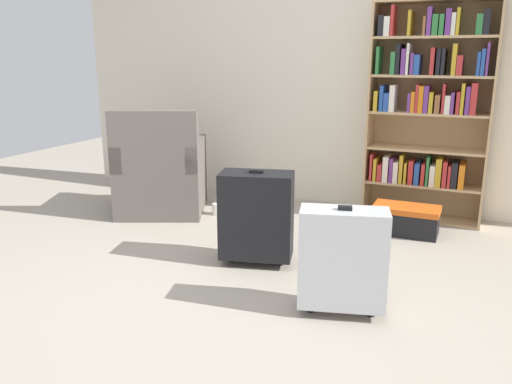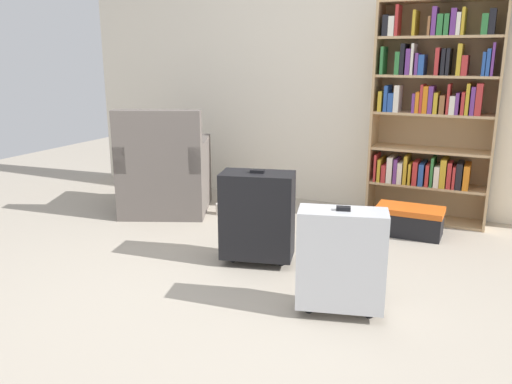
# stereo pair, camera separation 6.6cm
# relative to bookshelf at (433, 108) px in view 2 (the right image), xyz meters

# --- Properties ---
(ground_plane) EXTENTS (9.03, 9.03, 0.00)m
(ground_plane) POSITION_rel_bookshelf_xyz_m (-0.82, -2.05, -0.92)
(ground_plane) COLOR #9E9384
(back_wall) EXTENTS (5.16, 0.10, 2.60)m
(back_wall) POSITION_rel_bookshelf_xyz_m (-0.82, 0.20, 0.38)
(back_wall) COLOR beige
(back_wall) RESTS_ON ground
(bookshelf) EXTENTS (0.93, 0.29, 1.72)m
(bookshelf) POSITION_rel_bookshelf_xyz_m (0.00, 0.00, 0.00)
(bookshelf) COLOR tan
(bookshelf) RESTS_ON ground
(armchair) EXTENTS (0.92, 0.92, 0.90)m
(armchair) POSITION_rel_bookshelf_xyz_m (-2.06, -0.71, -0.60)
(armchair) COLOR #59514C
(armchair) RESTS_ON ground
(mug) EXTENTS (0.12, 0.08, 0.10)m
(mug) POSITION_rel_bookshelf_xyz_m (-1.59, -0.60, -0.87)
(mug) COLOR white
(mug) RESTS_ON ground
(storage_box) EXTENTS (0.49, 0.27, 0.22)m
(storage_box) POSITION_rel_bookshelf_xyz_m (-0.05, -0.44, -0.80)
(storage_box) COLOR black
(storage_box) RESTS_ON ground
(suitcase_silver) EXTENTS (0.48, 0.31, 0.59)m
(suitcase_silver) POSITION_rel_bookshelf_xyz_m (-0.18, -1.88, -0.61)
(suitcase_silver) COLOR #B7BABF
(suitcase_silver) RESTS_ON ground
(suitcase_black) EXTENTS (0.51, 0.35, 0.63)m
(suitcase_black) POSITION_rel_bookshelf_xyz_m (-0.86, -1.43, -0.59)
(suitcase_black) COLOR black
(suitcase_black) RESTS_ON ground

